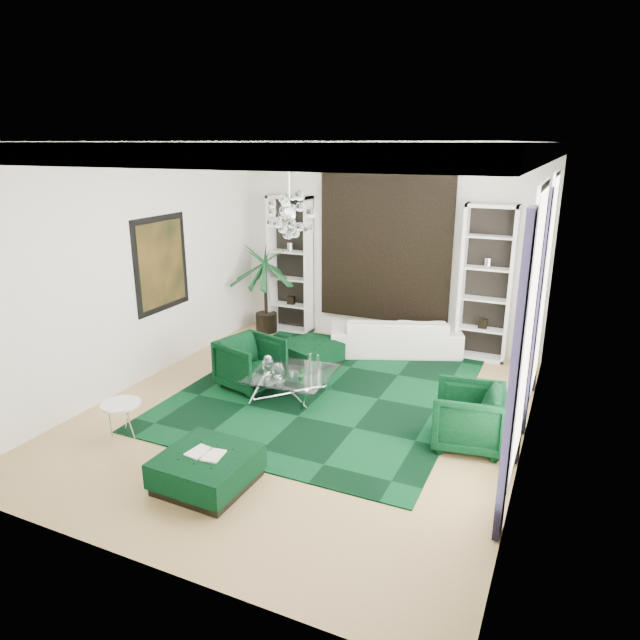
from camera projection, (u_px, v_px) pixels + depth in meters
The scene contains 30 objects.
floor at pixel (306, 412), 8.40m from camera, with size 6.00×7.00×0.02m, color tan.
ceiling at pixel (304, 141), 7.27m from camera, with size 6.00×7.00×0.02m, color white.
wall_back at pixel (386, 246), 10.89m from camera, with size 6.00×0.02×3.80m, color white.
wall_front at pixel (123, 378), 4.78m from camera, with size 6.00×0.02×3.80m, color white.
wall_left at pixel (135, 268), 9.03m from camera, with size 0.02×7.00×3.80m, color white.
wall_right at pixel (537, 312), 6.64m from camera, with size 0.02×7.00×3.80m, color white.
crown_molding at pixel (304, 150), 7.30m from camera, with size 6.00×7.00×0.18m, color white, non-canonical shape.
ceiling_medallion at pixel (314, 144), 7.54m from camera, with size 0.90×0.90×0.05m, color white.
tapestry at pixel (385, 247), 10.84m from camera, with size 2.50×0.06×2.80m, color black.
shelving_left at pixel (290, 265), 11.63m from camera, with size 0.90×0.38×2.80m, color white, non-canonical shape.
shelving_right at pixel (486, 284), 10.09m from camera, with size 0.90×0.38×2.80m, color white, non-canonical shape.
painting at pixel (162, 264), 9.55m from camera, with size 0.04×1.30×1.60m, color black.
window_near at pixel (528, 335), 5.87m from camera, with size 0.03×1.10×2.90m, color white.
curtain_near_a at pixel (513, 384), 5.28m from camera, with size 0.07×0.30×3.25m, color black.
curtain_near_b at pixel (529, 335), 6.64m from camera, with size 0.07×0.30×3.25m, color black.
window_far at pixel (545, 284), 7.96m from camera, with size 0.03×1.10×2.90m, color white.
curtain_far_a at pixel (535, 316), 7.37m from camera, with size 0.07×0.30×3.25m, color black.
curtain_far_b at pixel (544, 289), 8.72m from camera, with size 0.07×0.30×3.25m, color black.
rug at pixel (327, 390), 9.12m from camera, with size 4.20×5.00×0.02m, color black.
sofa at pixel (395, 335), 10.67m from camera, with size 2.39×0.94×0.70m, color silver.
armchair_left at pixel (251, 363), 9.15m from camera, with size 0.87×0.89×0.81m, color black.
armchair_right at pixel (468, 417), 7.35m from camera, with size 0.87×0.89×0.81m, color black.
coffee_table at pixel (292, 385), 8.81m from camera, with size 1.20×1.20×0.41m, color white, non-canonical shape.
ottoman_side at pixel (310, 354), 10.14m from camera, with size 0.90×0.90×0.40m, color black.
ottoman_front at pixel (207, 470), 6.54m from camera, with size 1.00×1.00×0.40m, color black.
book at pixel (206, 453), 6.48m from camera, with size 0.42×0.28×0.03m, color white.
side_table at pixel (123, 421), 7.58m from camera, with size 0.52×0.52×0.50m, color white.
palm at pixel (265, 276), 11.63m from camera, with size 1.50×1.50×2.40m, color #174E27, non-canonical shape.
chandelier at pixel (289, 215), 7.72m from camera, with size 0.80×0.80×0.72m, color white, non-canonical shape.
table_plant at pixel (302, 375), 8.37m from camera, with size 0.13×0.11×0.24m, color #174E27.
Camera 1 is at (3.34, -6.85, 3.79)m, focal length 32.00 mm.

